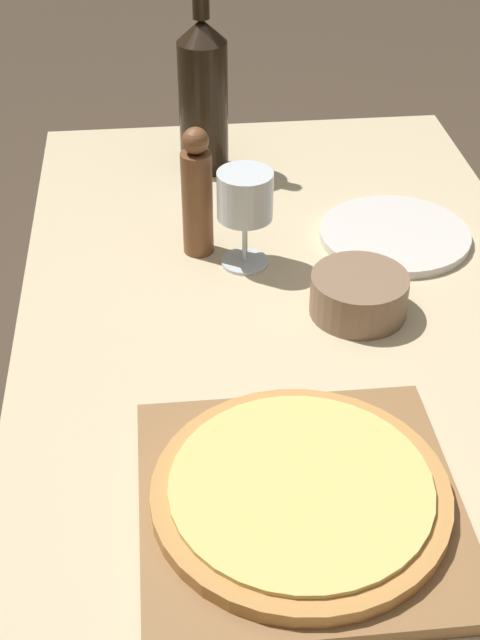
# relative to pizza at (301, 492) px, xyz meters

# --- Properties ---
(dining_table) EXTENTS (0.77, 1.46, 0.75)m
(dining_table) POSITION_rel_pizza_xyz_m (0.05, 0.27, -0.13)
(dining_table) COLOR #CCB78E
(dining_table) RESTS_ON ground_plane
(cutting_board) EXTENTS (0.34, 0.34, 0.02)m
(cutting_board) POSITION_rel_pizza_xyz_m (0.00, 0.00, -0.02)
(cutting_board) COLOR olive
(cutting_board) RESTS_ON dining_table
(pizza) EXTENTS (0.32, 0.32, 0.02)m
(pizza) POSITION_rel_pizza_xyz_m (0.00, 0.00, 0.00)
(pizza) COLOR #C68947
(pizza) RESTS_ON cutting_board
(wine_bottle) EXTENTS (0.08, 0.08, 0.34)m
(wine_bottle) POSITION_rel_pizza_xyz_m (-0.04, 0.82, 0.11)
(wine_bottle) COLOR black
(wine_bottle) RESTS_ON dining_table
(pepper_mill) EXTENTS (0.05, 0.05, 0.20)m
(pepper_mill) POSITION_rel_pizza_xyz_m (-0.07, 0.54, 0.07)
(pepper_mill) COLOR brown
(pepper_mill) RESTS_ON dining_table
(wine_glass) EXTENTS (0.08, 0.08, 0.15)m
(wine_glass) POSITION_rel_pizza_xyz_m (-0.01, 0.49, 0.08)
(wine_glass) COLOR silver
(wine_glass) RESTS_ON dining_table
(small_bowl) EXTENTS (0.13, 0.13, 0.06)m
(small_bowl) POSITION_rel_pizza_xyz_m (0.14, 0.35, 0.00)
(small_bowl) COLOR #84664C
(small_bowl) RESTS_ON dining_table
(dinner_plate) EXTENTS (0.24, 0.24, 0.01)m
(dinner_plate) POSITION_rel_pizza_xyz_m (0.24, 0.54, -0.02)
(dinner_plate) COLOR silver
(dinner_plate) RESTS_ON dining_table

